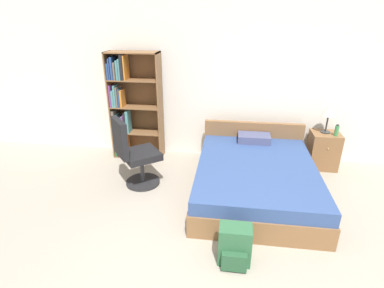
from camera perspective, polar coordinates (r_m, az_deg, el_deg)
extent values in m
cube|color=white|center=(5.03, 7.57, 11.62)|extent=(9.00, 0.06, 2.60)
cube|color=brown|center=(5.26, -14.91, 7.00)|extent=(0.02, 0.33, 1.78)
cube|color=brown|center=(5.01, -6.05, 6.84)|extent=(0.02, 0.33, 1.78)
cube|color=brown|center=(5.27, -10.06, 7.44)|extent=(0.85, 0.01, 1.78)
cube|color=brown|center=(5.43, -9.91, -2.02)|extent=(0.81, 0.32, 0.02)
cube|color=#2D6638|center=(5.45, -13.95, -0.36)|extent=(0.03, 0.23, 0.31)
cube|color=black|center=(5.43, -13.64, -0.66)|extent=(0.02, 0.20, 0.27)
cube|color=navy|center=(5.41, -13.21, 0.02)|extent=(0.03, 0.24, 0.39)
cube|color=beige|center=(5.40, -12.72, -0.12)|extent=(0.04, 0.25, 0.37)
cube|color=orange|center=(5.40, -12.26, -0.34)|extent=(0.02, 0.25, 0.33)
cube|color=brown|center=(5.26, -10.24, 2.38)|extent=(0.81, 0.32, 0.02)
cube|color=#665B51|center=(5.30, -14.35, 4.43)|extent=(0.04, 0.27, 0.37)
cube|color=teal|center=(5.28, -13.99, 4.00)|extent=(0.02, 0.23, 0.30)
cube|color=black|center=(5.28, -13.47, 3.85)|extent=(0.04, 0.25, 0.27)
cube|color=teal|center=(5.24, -13.14, 3.73)|extent=(0.02, 0.20, 0.27)
cube|color=#7A387F|center=(5.25, -12.68, 3.97)|extent=(0.02, 0.26, 0.29)
cube|color=black|center=(5.21, -12.38, 4.18)|extent=(0.03, 0.22, 0.35)
cube|color=teal|center=(5.18, -12.01, 4.26)|extent=(0.04, 0.19, 0.38)
cube|color=brown|center=(5.12, -10.60, 7.04)|extent=(0.81, 0.32, 0.02)
cube|color=#7A387F|center=(5.15, -15.04, 8.91)|extent=(0.03, 0.19, 0.36)
cube|color=teal|center=(5.14, -14.61, 8.44)|extent=(0.04, 0.19, 0.27)
cube|color=teal|center=(5.12, -14.24, 8.91)|extent=(0.03, 0.20, 0.35)
cube|color=#665B51|center=(5.13, -13.79, 8.80)|extent=(0.03, 0.23, 0.33)
cube|color=navy|center=(5.10, -13.49, 8.57)|extent=(0.02, 0.19, 0.29)
cube|color=orange|center=(5.09, -13.10, 8.50)|extent=(0.03, 0.20, 0.28)
cube|color=brown|center=(5.01, -10.98, 11.94)|extent=(0.81, 0.32, 0.02)
cube|color=navy|center=(5.06, -15.51, 13.21)|extent=(0.03, 0.18, 0.25)
cube|color=navy|center=(5.06, -15.13, 13.69)|extent=(0.02, 0.22, 0.33)
cube|color=navy|center=(5.06, -14.69, 13.86)|extent=(0.03, 0.24, 0.35)
cube|color=#665B51|center=(5.03, -14.30, 13.37)|extent=(0.03, 0.20, 0.27)
cube|color=teal|center=(5.03, -13.70, 13.63)|extent=(0.03, 0.25, 0.30)
cube|color=teal|center=(5.00, -13.38, 13.73)|extent=(0.02, 0.22, 0.33)
cube|color=black|center=(5.00, -12.89, 14.16)|extent=(0.04, 0.26, 0.39)
cube|color=orange|center=(4.98, -12.47, 14.08)|extent=(0.02, 0.24, 0.38)
cube|color=brown|center=(4.95, -11.37, 16.77)|extent=(0.85, 0.33, 0.02)
cube|color=brown|center=(4.29, 11.85, -7.53)|extent=(1.60, 2.09, 0.28)
cube|color=#334C84|center=(4.17, 12.11, -4.84)|extent=(1.57, 2.05, 0.17)
cube|color=brown|center=(5.09, 11.45, 0.31)|extent=(1.60, 0.08, 0.71)
cube|color=#4C5175|center=(4.83, 11.72, 1.12)|extent=(0.50, 0.30, 0.12)
cylinder|color=#232326|center=(4.55, -9.29, -7.13)|extent=(0.50, 0.50, 0.04)
cylinder|color=#333338|center=(4.45, -9.47, -4.81)|extent=(0.06, 0.06, 0.38)
cube|color=black|center=(4.34, -9.67, -2.03)|extent=(0.67, 0.67, 0.10)
cube|color=black|center=(4.14, -13.55, 1.03)|extent=(0.34, 0.39, 0.52)
cube|color=brown|center=(5.28, 23.73, -1.11)|extent=(0.44, 0.38, 0.60)
sphere|color=tan|center=(5.05, 24.50, -0.82)|extent=(0.02, 0.02, 0.02)
cylinder|color=#333333|center=(5.19, 24.05, 2.13)|extent=(0.15, 0.15, 0.02)
cylinder|color=#333333|center=(5.14, 24.30, 3.59)|extent=(0.02, 0.02, 0.26)
cone|color=beige|center=(5.08, 24.69, 5.79)|extent=(0.23, 0.23, 0.15)
cylinder|color=#3F8C4C|center=(5.09, 25.84, 2.29)|extent=(0.06, 0.06, 0.16)
cylinder|color=#2D2D33|center=(5.06, 26.02, 3.25)|extent=(0.04, 0.04, 0.02)
cube|color=#2D603D|center=(3.17, 8.15, -18.35)|extent=(0.32, 0.21, 0.42)
cube|color=#275234|center=(3.13, 8.02, -21.35)|extent=(0.25, 0.07, 0.19)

